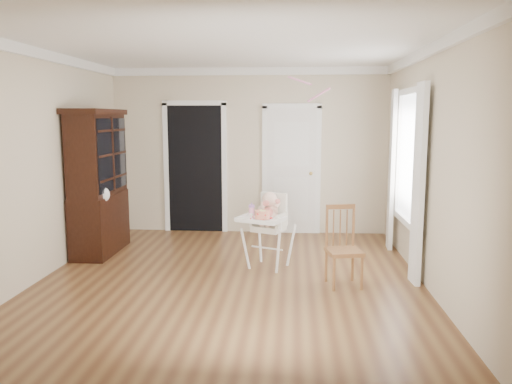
# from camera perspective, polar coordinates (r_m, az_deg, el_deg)

# --- Properties ---
(floor) EXTENTS (5.00, 5.00, 0.00)m
(floor) POSITION_cam_1_polar(r_m,az_deg,el_deg) (6.05, -2.92, -9.87)
(floor) COLOR #55331D
(floor) RESTS_ON ground
(ceiling) EXTENTS (5.00, 5.00, 0.00)m
(ceiling) POSITION_cam_1_polar(r_m,az_deg,el_deg) (5.79, -3.13, 16.36)
(ceiling) COLOR white
(ceiling) RESTS_ON wall_back
(wall_back) EXTENTS (4.50, 0.00, 4.50)m
(wall_back) POSITION_cam_1_polar(r_m,az_deg,el_deg) (8.25, -0.80, 4.66)
(wall_back) COLOR #C3B498
(wall_back) RESTS_ON floor
(wall_left) EXTENTS (0.00, 5.00, 5.00)m
(wall_left) POSITION_cam_1_polar(r_m,az_deg,el_deg) (6.45, -23.28, 2.87)
(wall_left) COLOR #C3B498
(wall_left) RESTS_ON floor
(wall_right) EXTENTS (0.00, 5.00, 5.00)m
(wall_right) POSITION_cam_1_polar(r_m,az_deg,el_deg) (5.92, 19.16, 2.64)
(wall_right) COLOR #C3B498
(wall_right) RESTS_ON floor
(crown_molding) EXTENTS (4.50, 5.00, 0.12)m
(crown_molding) POSITION_cam_1_polar(r_m,az_deg,el_deg) (5.79, -3.12, 15.78)
(crown_molding) COLOR white
(crown_molding) RESTS_ON ceiling
(doorway) EXTENTS (1.06, 0.05, 2.22)m
(doorway) POSITION_cam_1_polar(r_m,az_deg,el_deg) (8.38, -6.96, 3.00)
(doorway) COLOR black
(doorway) RESTS_ON wall_back
(closet_door) EXTENTS (0.96, 0.09, 2.13)m
(closet_door) POSITION_cam_1_polar(r_m,az_deg,el_deg) (8.22, 4.06, 2.35)
(closet_door) COLOR white
(closet_door) RESTS_ON wall_back
(window_right) EXTENTS (0.13, 1.84, 2.30)m
(window_right) POSITION_cam_1_polar(r_m,az_deg,el_deg) (6.68, 16.80, 2.83)
(window_right) COLOR white
(window_right) RESTS_ON wall_right
(high_chair) EXTENTS (0.76, 0.84, 0.97)m
(high_chair) POSITION_cam_1_polar(r_m,az_deg,el_deg) (6.34, 1.43, -3.40)
(high_chair) COLOR white
(high_chair) RESTS_ON floor
(baby) EXTENTS (0.27, 0.28, 0.45)m
(baby) POSITION_cam_1_polar(r_m,az_deg,el_deg) (6.33, 1.54, -2.04)
(baby) COLOR beige
(baby) RESTS_ON high_chair
(cake) EXTENTS (0.23, 0.23, 0.11)m
(cake) POSITION_cam_1_polar(r_m,az_deg,el_deg) (6.11, 0.70, -2.61)
(cake) COLOR silver
(cake) RESTS_ON high_chair
(sippy_cup) EXTENTS (0.07, 0.07, 0.18)m
(sippy_cup) POSITION_cam_1_polar(r_m,az_deg,el_deg) (6.30, -0.50, -2.07)
(sippy_cup) COLOR pink
(sippy_cup) RESTS_ON high_chair
(china_cabinet) EXTENTS (0.53, 1.20, 2.02)m
(china_cabinet) POSITION_cam_1_polar(r_m,az_deg,el_deg) (7.31, -17.56, 1.09)
(china_cabinet) COLOR black
(china_cabinet) RESTS_ON floor
(dining_chair) EXTENTS (0.44, 0.44, 0.92)m
(dining_chair) POSITION_cam_1_polar(r_m,az_deg,el_deg) (5.81, 9.95, -6.39)
(dining_chair) COLOR brown
(dining_chair) RESTS_ON floor
(streamer) EXTENTS (0.32, 0.40, 0.15)m
(streamer) POSITION_cam_1_polar(r_m,az_deg,el_deg) (6.91, 4.99, 12.57)
(streamer) COLOR pink
(streamer) RESTS_ON ceiling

